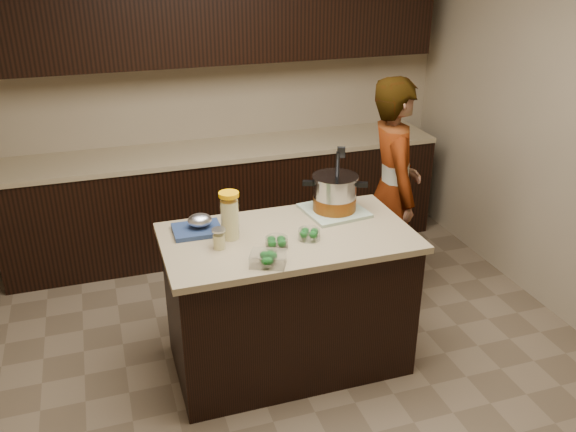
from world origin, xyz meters
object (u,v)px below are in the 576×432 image
stock_pot (335,195)px  island (288,300)px  lemonade_pitcher (230,217)px  person (393,191)px

stock_pot → island: bearing=-128.0°
island → lemonade_pitcher: (-0.33, 0.06, 0.58)m
island → person: size_ratio=0.89×
lemonade_pitcher → island: bearing=-11.0°
lemonade_pitcher → person: bearing=21.8°
island → stock_pot: stock_pot is taller
lemonade_pitcher → person: person is taller
stock_pot → person: size_ratio=0.25×
island → stock_pot: (0.38, 0.22, 0.56)m
stock_pot → person: (0.60, 0.37, -0.19)m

